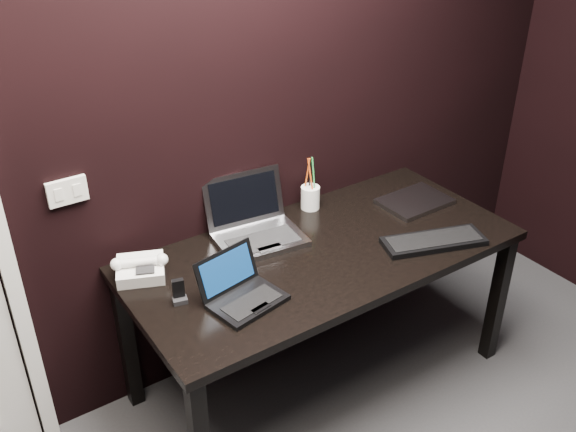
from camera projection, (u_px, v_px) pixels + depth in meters
wall_back at (210, 112)px, 2.62m from camera, size 4.00×0.00×4.00m
wall_switch at (67, 191)px, 2.40m from camera, size 0.15×0.02×0.10m
desk at (323, 264)px, 2.80m from camera, size 1.70×0.80×0.74m
netbook at (242, 293)px, 2.43m from camera, size 0.31×0.29×0.17m
silver_laptop at (256, 228)px, 2.81m from camera, size 0.41×0.37×0.26m
ext_keyboard at (434, 241)px, 2.78m from camera, size 0.47×0.29×0.03m
closed_laptop at (415, 201)px, 3.10m from camera, size 0.33×0.24×0.02m
desk_phone at (141, 268)px, 2.56m from camera, size 0.24×0.23×0.11m
mobile_phone at (179, 293)px, 2.42m from camera, size 0.06×0.06×0.09m
pen_cup at (310, 196)px, 3.04m from camera, size 0.10×0.10×0.26m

